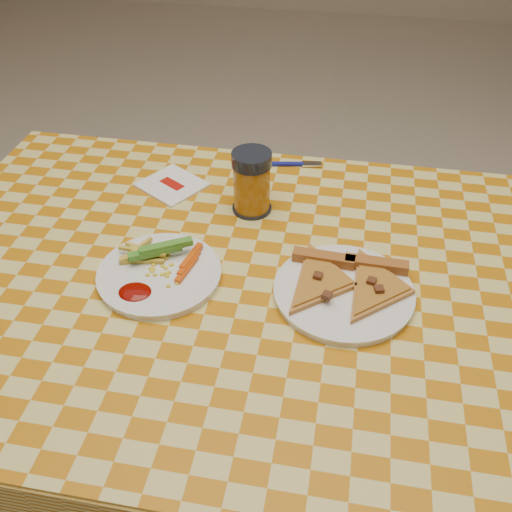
% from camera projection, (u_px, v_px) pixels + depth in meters
% --- Properties ---
extents(ground, '(8.00, 8.00, 0.00)m').
position_uv_depth(ground, '(249.00, 487.00, 1.51)').
color(ground, beige).
rests_on(ground, ground).
extents(table, '(1.28, 0.88, 0.76)m').
position_uv_depth(table, '(247.00, 305.00, 1.07)').
color(table, silver).
rests_on(table, ground).
extents(plate_left, '(0.25, 0.25, 0.01)m').
position_uv_depth(plate_left, '(160.00, 275.00, 1.02)').
color(plate_left, white).
rests_on(plate_left, table).
extents(plate_right, '(0.31, 0.31, 0.01)m').
position_uv_depth(plate_right, '(343.00, 293.00, 0.98)').
color(plate_right, white).
rests_on(plate_right, table).
extents(fries_veggies, '(0.18, 0.16, 0.04)m').
position_uv_depth(fries_veggies, '(157.00, 262.00, 1.02)').
color(fries_veggies, gold).
rests_on(fries_veggies, plate_left).
extents(pizza_slices, '(0.24, 0.22, 0.02)m').
position_uv_depth(pizza_slices, '(347.00, 281.00, 0.99)').
color(pizza_slices, '#B18036').
rests_on(pizza_slices, plate_right).
extents(drink_glass, '(0.08, 0.08, 0.13)m').
position_uv_depth(drink_glass, '(252.00, 183.00, 1.14)').
color(drink_glass, black).
rests_on(drink_glass, table).
extents(napkin, '(0.17, 0.16, 0.01)m').
position_uv_depth(napkin, '(172.00, 185.00, 1.25)').
color(napkin, white).
rests_on(napkin, table).
extents(fork, '(0.14, 0.04, 0.01)m').
position_uv_depth(fork, '(292.00, 164.00, 1.31)').
color(fork, navy).
rests_on(fork, table).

